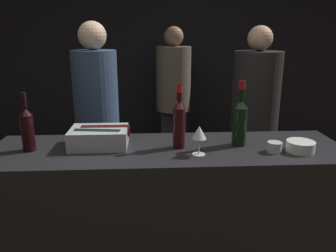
{
  "coord_description": "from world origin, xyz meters",
  "views": [
    {
      "loc": [
        -0.1,
        -1.45,
        1.6
      ],
      "look_at": [
        0.0,
        0.31,
        1.09
      ],
      "focal_mm": 35.0,
      "sensor_mm": 36.0,
      "label": 1
    }
  ],
  "objects_px": {
    "candle_votive": "(274,147)",
    "person_blond_tee": "(173,95)",
    "wine_glass": "(199,134)",
    "person_in_hoodie": "(255,113)",
    "ice_bin_with_bottles": "(100,136)",
    "bowl_white": "(300,146)",
    "red_wine_bottle_tall": "(179,122)",
    "person_grey_polo": "(97,119)",
    "red_wine_bottle_black_foil": "(27,127)",
    "red_wine_bottle_burgundy": "(240,120)"
  },
  "relations": [
    {
      "from": "red_wine_bottle_black_foil",
      "to": "red_wine_bottle_tall",
      "type": "bearing_deg",
      "value": 0.05
    },
    {
      "from": "red_wine_bottle_tall",
      "to": "person_grey_polo",
      "type": "distance_m",
      "value": 1.0
    },
    {
      "from": "ice_bin_with_bottles",
      "to": "red_wine_bottle_burgundy",
      "type": "bearing_deg",
      "value": -1.91
    },
    {
      "from": "wine_glass",
      "to": "red_wine_bottle_tall",
      "type": "relative_size",
      "value": 0.45
    },
    {
      "from": "wine_glass",
      "to": "person_in_hoodie",
      "type": "height_order",
      "value": "person_in_hoodie"
    },
    {
      "from": "ice_bin_with_bottles",
      "to": "bowl_white",
      "type": "bearing_deg",
      "value": -7.76
    },
    {
      "from": "person_in_hoodie",
      "to": "red_wine_bottle_burgundy",
      "type": "bearing_deg",
      "value": 26.89
    },
    {
      "from": "candle_votive",
      "to": "person_blond_tee",
      "type": "bearing_deg",
      "value": 101.56
    },
    {
      "from": "person_blond_tee",
      "to": "wine_glass",
      "type": "bearing_deg",
      "value": 158.53
    },
    {
      "from": "person_in_hoodie",
      "to": "person_blond_tee",
      "type": "distance_m",
      "value": 1.06
    },
    {
      "from": "red_wine_bottle_burgundy",
      "to": "person_in_hoodie",
      "type": "relative_size",
      "value": 0.22
    },
    {
      "from": "person_in_hoodie",
      "to": "person_grey_polo",
      "type": "distance_m",
      "value": 1.37
    },
    {
      "from": "wine_glass",
      "to": "person_in_hoodie",
      "type": "xyz_separation_m",
      "value": [
        0.68,
        1.16,
        -0.18
      ]
    },
    {
      "from": "bowl_white",
      "to": "wine_glass",
      "type": "relative_size",
      "value": 0.96
    },
    {
      "from": "ice_bin_with_bottles",
      "to": "candle_votive",
      "type": "bearing_deg",
      "value": -8.97
    },
    {
      "from": "ice_bin_with_bottles",
      "to": "red_wine_bottle_tall",
      "type": "height_order",
      "value": "red_wine_bottle_tall"
    },
    {
      "from": "ice_bin_with_bottles",
      "to": "red_wine_bottle_tall",
      "type": "relative_size",
      "value": 0.95
    },
    {
      "from": "red_wine_bottle_black_foil",
      "to": "person_grey_polo",
      "type": "height_order",
      "value": "person_grey_polo"
    },
    {
      "from": "red_wine_bottle_tall",
      "to": "person_blond_tee",
      "type": "bearing_deg",
      "value": 86.72
    },
    {
      "from": "candle_votive",
      "to": "person_in_hoodie",
      "type": "xyz_separation_m",
      "value": [
        0.26,
        1.15,
        -0.09
      ]
    },
    {
      "from": "red_wine_bottle_burgundy",
      "to": "person_in_hoodie",
      "type": "height_order",
      "value": "person_in_hoodie"
    },
    {
      "from": "person_grey_polo",
      "to": "red_wine_bottle_tall",
      "type": "bearing_deg",
      "value": -110.17
    },
    {
      "from": "ice_bin_with_bottles",
      "to": "candle_votive",
      "type": "xyz_separation_m",
      "value": [
        0.96,
        -0.15,
        -0.03
      ]
    },
    {
      "from": "red_wine_bottle_burgundy",
      "to": "person_in_hoodie",
      "type": "distance_m",
      "value": 1.13
    },
    {
      "from": "red_wine_bottle_black_foil",
      "to": "person_in_hoodie",
      "type": "xyz_separation_m",
      "value": [
        1.59,
        1.05,
        -0.19
      ]
    },
    {
      "from": "wine_glass",
      "to": "person_grey_polo",
      "type": "distance_m",
      "value": 1.14
    },
    {
      "from": "red_wine_bottle_tall",
      "to": "person_blond_tee",
      "type": "distance_m",
      "value": 1.89
    },
    {
      "from": "ice_bin_with_bottles",
      "to": "candle_votive",
      "type": "height_order",
      "value": "ice_bin_with_bottles"
    },
    {
      "from": "bowl_white",
      "to": "red_wine_bottle_black_foil",
      "type": "height_order",
      "value": "red_wine_bottle_black_foil"
    },
    {
      "from": "ice_bin_with_bottles",
      "to": "bowl_white",
      "type": "distance_m",
      "value": 1.11
    },
    {
      "from": "ice_bin_with_bottles",
      "to": "red_wine_bottle_black_foil",
      "type": "xyz_separation_m",
      "value": [
        -0.38,
        -0.05,
        0.07
      ]
    },
    {
      "from": "wine_glass",
      "to": "red_wine_bottle_tall",
      "type": "xyz_separation_m",
      "value": [
        -0.09,
        0.12,
        0.03
      ]
    },
    {
      "from": "red_wine_bottle_black_foil",
      "to": "red_wine_bottle_burgundy",
      "type": "height_order",
      "value": "red_wine_bottle_burgundy"
    },
    {
      "from": "red_wine_bottle_burgundy",
      "to": "person_blond_tee",
      "type": "bearing_deg",
      "value": 97.41
    },
    {
      "from": "wine_glass",
      "to": "red_wine_bottle_burgundy",
      "type": "bearing_deg",
      "value": 29.58
    },
    {
      "from": "bowl_white",
      "to": "wine_glass",
      "type": "height_order",
      "value": "wine_glass"
    },
    {
      "from": "ice_bin_with_bottles",
      "to": "red_wine_bottle_tall",
      "type": "distance_m",
      "value": 0.46
    },
    {
      "from": "red_wine_bottle_black_foil",
      "to": "person_grey_polo",
      "type": "bearing_deg",
      "value": 72.73
    },
    {
      "from": "ice_bin_with_bottles",
      "to": "red_wine_bottle_burgundy",
      "type": "relative_size",
      "value": 0.89
    },
    {
      "from": "red_wine_bottle_burgundy",
      "to": "candle_votive",
      "type": "bearing_deg",
      "value": -37.35
    },
    {
      "from": "red_wine_bottle_tall",
      "to": "person_in_hoodie",
      "type": "bearing_deg",
      "value": 53.57
    },
    {
      "from": "person_blond_tee",
      "to": "red_wine_bottle_burgundy",
      "type": "bearing_deg",
      "value": 166.3
    },
    {
      "from": "ice_bin_with_bottles",
      "to": "person_grey_polo",
      "type": "xyz_separation_m",
      "value": [
        -0.13,
        0.74,
        -0.09
      ]
    },
    {
      "from": "person_in_hoodie",
      "to": "person_grey_polo",
      "type": "bearing_deg",
      "value": -30.07
    },
    {
      "from": "red_wine_bottle_black_foil",
      "to": "red_wine_bottle_burgundy",
      "type": "bearing_deg",
      "value": 1.18
    },
    {
      "from": "ice_bin_with_bottles",
      "to": "person_grey_polo",
      "type": "relative_size",
      "value": 0.2
    },
    {
      "from": "wine_glass",
      "to": "person_grey_polo",
      "type": "bearing_deg",
      "value": 126.27
    },
    {
      "from": "candle_votive",
      "to": "red_wine_bottle_tall",
      "type": "distance_m",
      "value": 0.53
    },
    {
      "from": "person_grey_polo",
      "to": "person_in_hoodie",
      "type": "bearing_deg",
      "value": -45.6
    },
    {
      "from": "wine_glass",
      "to": "red_wine_bottle_burgundy",
      "type": "distance_m",
      "value": 0.29
    }
  ]
}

